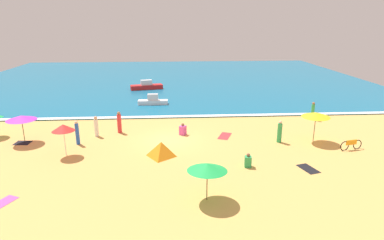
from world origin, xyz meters
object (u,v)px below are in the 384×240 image
beachgoer_0 (77,133)px  beachgoer_5 (313,111)px  parked_bicycle (351,145)px  small_boat_1 (153,101)px  beachgoer_3 (280,132)px  beachgoer_4 (96,126)px  beach_umbrella_0 (316,115)px  small_boat_0 (147,86)px  beach_umbrella_3 (21,118)px  beach_umbrella_2 (207,167)px  beach_umbrella_1 (63,128)px  beachgoer_2 (183,130)px  beachgoer_7 (248,161)px  beachgoer_1 (119,123)px  beach_tent (161,149)px

beachgoer_0 → beachgoer_5: size_ratio=1.07×
parked_bicycle → small_boat_1: (-14.82, 14.01, 0.08)m
beachgoer_3 → beachgoer_4: bearing=170.8°
beach_umbrella_0 → small_boat_0: beach_umbrella_0 is taller
beach_umbrella_3 → beachgoer_4: size_ratio=1.84×
beach_umbrella_2 → beachgoer_3: beach_umbrella_2 is taller
beachgoer_4 → beach_umbrella_0: bearing=-7.9°
beachgoer_3 → beachgoer_5: 7.45m
beach_umbrella_0 → parked_bicycle: (2.00, -1.80, -1.76)m
beach_umbrella_1 → beachgoer_3: 15.60m
beachgoer_0 → beachgoer_2: size_ratio=1.88×
beach_umbrella_3 → beachgoer_7: (16.00, -5.47, -1.56)m
beach_umbrella_2 → parked_bicycle: (11.10, 6.21, -1.46)m
beach_umbrella_0 → beachgoer_7: 7.57m
beachgoer_2 → beachgoer_4: bearing=179.2°
beach_umbrella_0 → beachgoer_3: 2.99m
beachgoer_5 → beachgoer_7: bearing=-130.4°
beach_umbrella_2 → beachgoer_4: 12.96m
beachgoer_0 → beachgoer_7: 12.76m
beach_umbrella_2 → beachgoer_0: 12.33m
beachgoer_4 → beachgoer_5: (19.12, 3.27, 0.00)m
beachgoer_7 → beachgoer_5: bearing=49.6°
beachgoer_0 → parked_bicycle: bearing=-6.9°
beach_umbrella_1 → beachgoer_1: beach_umbrella_1 is taller
beachgoer_4 → beachgoer_1: bearing=24.5°
beach_tent → beachgoer_3: beachgoer_3 is taller
beach_umbrella_1 → small_boat_0: beach_umbrella_1 is taller
beach_umbrella_0 → small_boat_1: bearing=136.4°
beachgoer_5 → beachgoer_2: bearing=-164.6°
beach_umbrella_2 → beach_umbrella_3: bearing=144.4°
beachgoer_5 → beachgoer_4: bearing=-170.3°
beach_umbrella_2 → small_boat_1: (-3.73, 20.22, -1.37)m
beachgoer_3 → small_boat_0: 23.52m
beach_umbrella_2 → beachgoer_2: bearing=94.7°
beach_umbrella_2 → beachgoer_0: (-8.78, 8.61, -0.95)m
beachgoer_1 → beachgoer_3: size_ratio=1.05×
beachgoer_2 → small_boat_0: small_boat_0 is taller
beach_umbrella_3 → beach_umbrella_2: bearing=-35.6°
beachgoer_4 → beachgoer_5: bearing=9.7°
beachgoer_2 → beach_umbrella_2: bearing=-85.3°
beachgoer_0 → small_boat_0: beachgoer_0 is taller
beach_umbrella_1 → beachgoer_0: size_ratio=1.23×
beach_tent → beachgoer_0: (-6.30, 2.70, 0.37)m
beach_umbrella_0 → beachgoer_4: (-16.85, 2.33, -1.32)m
beach_tent → beachgoer_4: 6.89m
beachgoer_5 → beach_tent: bearing=-151.0°
parked_bicycle → small_boat_0: small_boat_0 is taller
beach_umbrella_3 → beachgoer_2: (12.12, 0.95, -1.54)m
beach_umbrella_3 → parked_bicycle: bearing=-7.3°
beachgoer_4 → small_boat_0: bearing=81.3°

